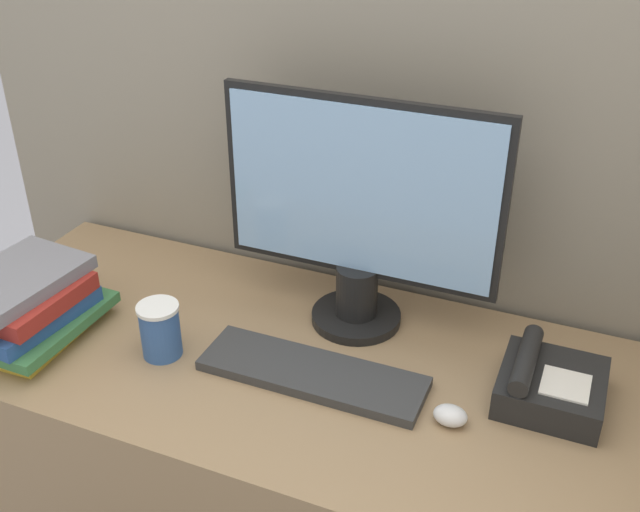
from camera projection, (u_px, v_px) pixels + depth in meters
name	position (u px, v px, depth m)	size (l,w,h in m)	color
cubicle_panel_rear	(365.00, 230.00, 1.69)	(1.94, 0.04, 1.71)	gray
desk	(304.00, 494.00, 1.65)	(1.54, 0.64, 0.74)	#937551
monitor	(359.00, 219.00, 1.46)	(0.56, 0.19, 0.48)	black
keyboard	(312.00, 373.00, 1.41)	(0.43, 0.13, 0.02)	#333333
mouse	(450.00, 415.00, 1.30)	(0.06, 0.05, 0.03)	silver
coffee_cup	(160.00, 330.00, 1.45)	(0.08, 0.08, 0.11)	#335999
book_stack	(26.00, 306.00, 1.50)	(0.24, 0.30, 0.14)	gold
desk_telephone	(549.00, 385.00, 1.34)	(0.18, 0.18, 0.10)	black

